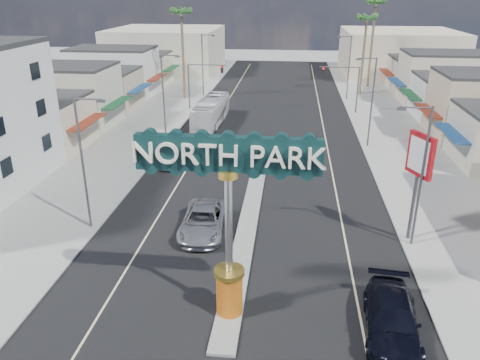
% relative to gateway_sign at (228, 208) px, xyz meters
% --- Properties ---
extents(ground, '(160.00, 160.00, 0.00)m').
position_rel_gateway_sign_xyz_m(ground, '(0.00, 28.02, -5.93)').
color(ground, gray).
rests_on(ground, ground).
extents(road, '(20.00, 120.00, 0.01)m').
position_rel_gateway_sign_xyz_m(road, '(0.00, 28.02, -5.92)').
color(road, black).
rests_on(road, ground).
extents(median_island, '(1.30, 30.00, 0.16)m').
position_rel_gateway_sign_xyz_m(median_island, '(0.00, 12.02, -5.85)').
color(median_island, gray).
rests_on(median_island, ground).
extents(sidewalk_left, '(8.00, 120.00, 0.12)m').
position_rel_gateway_sign_xyz_m(sidewalk_left, '(-14.00, 28.02, -5.87)').
color(sidewalk_left, gray).
rests_on(sidewalk_left, ground).
extents(sidewalk_right, '(8.00, 120.00, 0.12)m').
position_rel_gateway_sign_xyz_m(sidewalk_right, '(14.00, 28.02, -5.87)').
color(sidewalk_right, gray).
rests_on(sidewalk_right, ground).
extents(storefront_row_left, '(12.00, 42.00, 6.00)m').
position_rel_gateway_sign_xyz_m(storefront_row_left, '(-24.00, 41.02, -2.93)').
color(storefront_row_left, beige).
rests_on(storefront_row_left, ground).
extents(storefront_row_right, '(12.00, 42.00, 6.00)m').
position_rel_gateway_sign_xyz_m(storefront_row_right, '(24.00, 41.02, -2.93)').
color(storefront_row_right, '#B7B29E').
rests_on(storefront_row_right, ground).
extents(backdrop_far_left, '(20.00, 20.00, 8.00)m').
position_rel_gateway_sign_xyz_m(backdrop_far_left, '(-22.00, 73.02, -1.93)').
color(backdrop_far_left, '#B7B29E').
rests_on(backdrop_far_left, ground).
extents(backdrop_far_right, '(20.00, 20.00, 8.00)m').
position_rel_gateway_sign_xyz_m(backdrop_far_right, '(22.00, 73.02, -1.93)').
color(backdrop_far_right, beige).
rests_on(backdrop_far_right, ground).
extents(gateway_sign, '(8.20, 1.50, 9.15)m').
position_rel_gateway_sign_xyz_m(gateway_sign, '(0.00, 0.00, 0.00)').
color(gateway_sign, '#C8670F').
rests_on(gateway_sign, median_island).
extents(traffic_signal_left, '(5.09, 0.45, 6.00)m').
position_rel_gateway_sign_xyz_m(traffic_signal_left, '(-9.18, 42.02, -1.65)').
color(traffic_signal_left, '#47474C').
rests_on(traffic_signal_left, ground).
extents(traffic_signal_right, '(5.09, 0.45, 6.00)m').
position_rel_gateway_sign_xyz_m(traffic_signal_right, '(9.18, 42.02, -1.65)').
color(traffic_signal_right, '#47474C').
rests_on(traffic_signal_right, ground).
extents(streetlight_l_near, '(2.03, 0.22, 9.00)m').
position_rel_gateway_sign_xyz_m(streetlight_l_near, '(-10.43, 8.02, -0.86)').
color(streetlight_l_near, '#47474C').
rests_on(streetlight_l_near, ground).
extents(streetlight_l_mid, '(2.03, 0.22, 9.00)m').
position_rel_gateway_sign_xyz_m(streetlight_l_mid, '(-10.43, 28.02, -0.86)').
color(streetlight_l_mid, '#47474C').
rests_on(streetlight_l_mid, ground).
extents(streetlight_l_far, '(2.03, 0.22, 9.00)m').
position_rel_gateway_sign_xyz_m(streetlight_l_far, '(-10.43, 50.02, -0.86)').
color(streetlight_l_far, '#47474C').
rests_on(streetlight_l_far, ground).
extents(streetlight_r_near, '(2.03, 0.22, 9.00)m').
position_rel_gateway_sign_xyz_m(streetlight_r_near, '(10.43, 8.02, -0.86)').
color(streetlight_r_near, '#47474C').
rests_on(streetlight_r_near, ground).
extents(streetlight_r_mid, '(2.03, 0.22, 9.00)m').
position_rel_gateway_sign_xyz_m(streetlight_r_mid, '(10.43, 28.02, -0.86)').
color(streetlight_r_mid, '#47474C').
rests_on(streetlight_r_mid, ground).
extents(streetlight_r_far, '(2.03, 0.22, 9.00)m').
position_rel_gateway_sign_xyz_m(streetlight_r_far, '(10.43, 50.02, -0.86)').
color(streetlight_r_far, '#47474C').
rests_on(streetlight_r_far, ground).
extents(palm_left_far, '(2.60, 2.60, 13.10)m').
position_rel_gateway_sign_xyz_m(palm_left_far, '(-13.00, 48.02, 5.57)').
color(palm_left_far, brown).
rests_on(palm_left_far, ground).
extents(palm_right_mid, '(2.60, 2.60, 12.10)m').
position_rel_gateway_sign_xyz_m(palm_right_mid, '(13.00, 54.02, 4.67)').
color(palm_right_mid, brown).
rests_on(palm_right_mid, ground).
extents(palm_right_far, '(2.60, 2.60, 14.10)m').
position_rel_gateway_sign_xyz_m(palm_right_far, '(15.00, 60.02, 6.46)').
color(palm_right_far, brown).
rests_on(palm_right_far, ground).
extents(suv_left, '(3.07, 6.22, 1.70)m').
position_rel_gateway_sign_xyz_m(suv_left, '(-2.85, 8.29, -5.08)').
color(suv_left, '#A8A9AD').
rests_on(suv_left, ground).
extents(suv_right, '(3.00, 6.19, 1.73)m').
position_rel_gateway_sign_xyz_m(suv_right, '(7.73, -0.59, -5.06)').
color(suv_right, black).
rests_on(suv_right, ground).
extents(car_parked_left, '(1.84, 4.32, 1.46)m').
position_rel_gateway_sign_xyz_m(car_parked_left, '(-7.85, 20.61, -5.20)').
color(car_parked_left, slate).
rests_on(car_parked_left, ground).
extents(city_bus, '(3.01, 11.14, 3.08)m').
position_rel_gateway_sign_xyz_m(city_bus, '(-6.87, 35.15, -4.39)').
color(city_bus, silver).
rests_on(city_bus, ground).
extents(bank_pylon_sign, '(1.14, 2.12, 7.02)m').
position_rel_gateway_sign_xyz_m(bank_pylon_sign, '(10.53, 8.73, -0.50)').
color(bank_pylon_sign, '#47474C').
rests_on(bank_pylon_sign, sidewalk_right).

